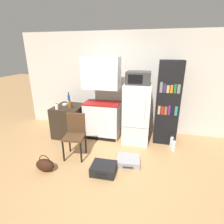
% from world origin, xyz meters
% --- Properties ---
extents(ground_plane, '(24.00, 24.00, 0.00)m').
position_xyz_m(ground_plane, '(0.00, 0.00, 0.00)').
color(ground_plane, tan).
extents(wall_back, '(6.40, 0.10, 2.61)m').
position_xyz_m(wall_back, '(0.20, 2.00, 1.31)').
color(wall_back, beige).
rests_on(wall_back, ground_plane).
extents(side_table, '(0.70, 0.77, 0.79)m').
position_xyz_m(side_table, '(-1.39, 1.22, 0.40)').
color(side_table, '#2D2319').
rests_on(side_table, ground_plane).
extents(kitchen_hutch, '(0.88, 0.53, 2.01)m').
position_xyz_m(kitchen_hutch, '(-0.53, 1.34, 0.94)').
color(kitchen_hutch, white).
rests_on(kitchen_hutch, ground_plane).
extents(refrigerator, '(0.62, 0.63, 1.42)m').
position_xyz_m(refrigerator, '(0.35, 1.30, 0.71)').
color(refrigerator, silver).
rests_on(refrigerator, ground_plane).
extents(microwave, '(0.53, 0.45, 0.28)m').
position_xyz_m(microwave, '(0.35, 1.29, 1.56)').
color(microwave, '#333333').
rests_on(microwave, refrigerator).
extents(bookshelf, '(0.52, 0.37, 1.95)m').
position_xyz_m(bookshelf, '(1.03, 1.42, 0.97)').
color(bookshelf, black).
rests_on(bookshelf, ground_plane).
extents(bottle_milk_white, '(0.08, 0.08, 0.15)m').
position_xyz_m(bottle_milk_white, '(-1.54, 0.92, 0.86)').
color(bottle_milk_white, white).
rests_on(bottle_milk_white, side_table).
extents(bottle_blue_soda, '(0.06, 0.06, 0.31)m').
position_xyz_m(bottle_blue_soda, '(-1.46, 1.42, 0.92)').
color(bottle_blue_soda, '#1E47A3').
rests_on(bottle_blue_soda, side_table).
extents(bottle_amber_beer, '(0.08, 0.08, 0.21)m').
position_xyz_m(bottle_amber_beer, '(-1.27, 1.08, 0.88)').
color(bottle_amber_beer, brown).
rests_on(bottle_amber_beer, side_table).
extents(bottle_clear_short, '(0.07, 0.07, 0.15)m').
position_xyz_m(bottle_clear_short, '(-1.41, 1.29, 0.86)').
color(bottle_clear_short, silver).
rests_on(bottle_clear_short, side_table).
extents(bowl, '(0.13, 0.13, 0.03)m').
position_xyz_m(bowl, '(-1.53, 1.29, 0.81)').
color(bowl, silver).
rests_on(bowl, side_table).
extents(chair, '(0.45, 0.45, 0.92)m').
position_xyz_m(chair, '(-0.82, 0.36, 0.55)').
color(chair, black).
rests_on(chair, ground_plane).
extents(suitcase_large_flat, '(0.45, 0.41, 0.17)m').
position_xyz_m(suitcase_large_flat, '(-0.09, -0.09, 0.09)').
color(suitcase_large_flat, black).
rests_on(suitcase_large_flat, ground_plane).
extents(suitcase_small_flat, '(0.48, 0.46, 0.12)m').
position_xyz_m(suitcase_small_flat, '(0.32, 0.30, 0.06)').
color(suitcase_small_flat, '#99999E').
rests_on(suitcase_small_flat, ground_plane).
extents(handbag, '(0.36, 0.20, 0.33)m').
position_xyz_m(handbag, '(-1.16, -0.28, 0.12)').
color(handbag, '#33190F').
rests_on(handbag, ground_plane).
extents(water_bottle_front, '(0.09, 0.09, 0.29)m').
position_xyz_m(water_bottle_front, '(1.22, 1.01, 0.12)').
color(water_bottle_front, silver).
rests_on(water_bottle_front, ground_plane).
extents(water_bottle_middle, '(0.08, 0.08, 0.32)m').
position_xyz_m(water_bottle_middle, '(1.19, 1.15, 0.13)').
color(water_bottle_middle, silver).
rests_on(water_bottle_middle, ground_plane).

